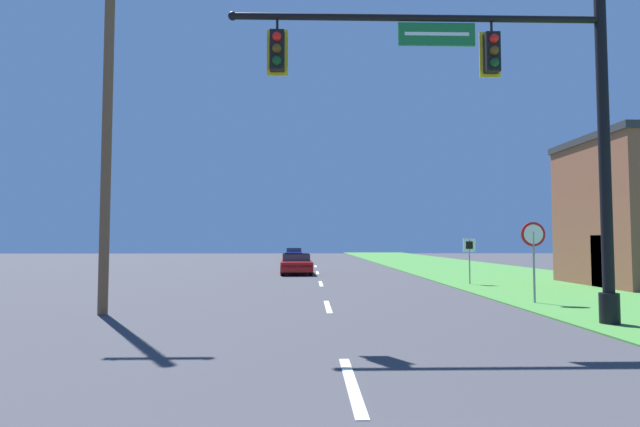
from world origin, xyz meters
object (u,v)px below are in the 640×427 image
utility_pole_near (107,116)px  signal_mast (514,116)px  stop_sign (533,244)px  route_sign_post (469,251)px  car_ahead (296,264)px  far_car (294,253)px

utility_pole_near → signal_mast: bearing=-10.7°
utility_pole_near → stop_sign: bearing=9.1°
stop_sign → route_sign_post: (0.19, 6.80, -0.34)m
stop_sign → route_sign_post: bearing=88.4°
car_ahead → far_car: (-0.82, 25.55, 0.00)m
route_sign_post → utility_pole_near: 15.89m
car_ahead → far_car: 25.57m
far_car → car_ahead: bearing=-88.2°
far_car → route_sign_post: (8.77, -33.24, 0.92)m
route_sign_post → far_car: bearing=104.8°
route_sign_post → signal_mast: bearing=-102.5°
signal_mast → stop_sign: bearing=61.1°
car_ahead → stop_sign: bearing=-61.8°
stop_sign → utility_pole_near: utility_pole_near is taller
car_ahead → route_sign_post: bearing=-44.0°
signal_mast → car_ahead: (-5.57, 18.43, -4.30)m
signal_mast → far_car: signal_mast is taller
far_car → route_sign_post: size_ratio=2.22×
utility_pole_near → car_ahead: bearing=74.0°
car_ahead → route_sign_post: route_sign_post is taller
far_car → signal_mast: bearing=-81.7°
car_ahead → stop_sign: stop_sign is taller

